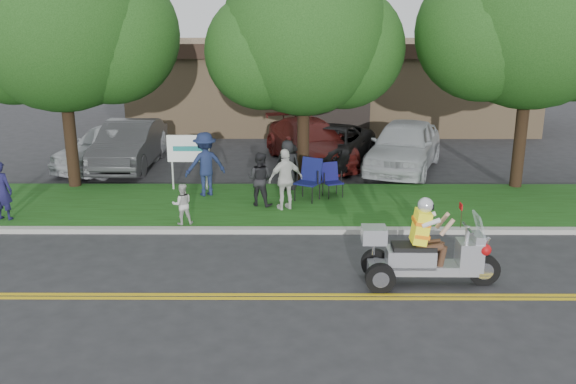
{
  "coord_description": "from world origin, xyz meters",
  "views": [
    {
      "loc": [
        0.12,
        -10.99,
        5.08
      ],
      "look_at": [
        0.06,
        2.0,
        1.34
      ],
      "focal_mm": 38.0,
      "sensor_mm": 36.0,
      "label": 1
    }
  ],
  "objects_px": {
    "trike_scooter": "(424,255)",
    "parked_car_far_left": "(111,145)",
    "spectator_adult_right": "(286,179)",
    "parked_car_mid": "(330,146)",
    "parked_car_left": "(129,145)",
    "parked_car_right": "(310,142)",
    "parked_car_far_right": "(404,145)",
    "spectator_adult_left": "(2,190)",
    "spectator_adult_mid": "(260,179)",
    "lawn_chair_a": "(310,177)",
    "lawn_chair_b": "(331,177)"
  },
  "relations": [
    {
      "from": "parked_car_left",
      "to": "parked_car_right",
      "type": "bearing_deg",
      "value": 6.38
    },
    {
      "from": "trike_scooter",
      "to": "parked_car_mid",
      "type": "xyz_separation_m",
      "value": [
        -1.22,
        10.06,
        0.07
      ]
    },
    {
      "from": "trike_scooter",
      "to": "parked_car_left",
      "type": "bearing_deg",
      "value": 130.58
    },
    {
      "from": "parked_car_left",
      "to": "spectator_adult_right",
      "type": "bearing_deg",
      "value": -42.47
    },
    {
      "from": "lawn_chair_b",
      "to": "parked_car_right",
      "type": "xyz_separation_m",
      "value": [
        -0.49,
        4.5,
        0.12
      ]
    },
    {
      "from": "spectator_adult_left",
      "to": "parked_car_right",
      "type": "xyz_separation_m",
      "value": [
        7.99,
        6.68,
        -0.1
      ]
    },
    {
      "from": "parked_car_far_left",
      "to": "lawn_chair_b",
      "type": "bearing_deg",
      "value": -4.16
    },
    {
      "from": "parked_car_far_left",
      "to": "parked_car_far_right",
      "type": "bearing_deg",
      "value": 21.38
    },
    {
      "from": "parked_car_mid",
      "to": "parked_car_right",
      "type": "xyz_separation_m",
      "value": [
        -0.7,
        0.31,
        0.07
      ]
    },
    {
      "from": "lawn_chair_b",
      "to": "parked_car_far_right",
      "type": "bearing_deg",
      "value": 30.24
    },
    {
      "from": "trike_scooter",
      "to": "parked_car_left",
      "type": "relative_size",
      "value": 0.56
    },
    {
      "from": "lawn_chair_b",
      "to": "parked_car_far_left",
      "type": "relative_size",
      "value": 0.21
    },
    {
      "from": "parked_car_far_right",
      "to": "spectator_adult_left",
      "type": "bearing_deg",
      "value": -132.53
    },
    {
      "from": "trike_scooter",
      "to": "parked_car_left",
      "type": "distance_m",
      "value": 12.75
    },
    {
      "from": "parked_car_mid",
      "to": "trike_scooter",
      "type": "bearing_deg",
      "value": -62.07
    },
    {
      "from": "lawn_chair_b",
      "to": "parked_car_far_right",
      "type": "xyz_separation_m",
      "value": [
        2.71,
        3.51,
        0.22
      ]
    },
    {
      "from": "parked_car_far_right",
      "to": "parked_car_mid",
      "type": "bearing_deg",
      "value": -174.63
    },
    {
      "from": "lawn_chair_a",
      "to": "parked_car_far_left",
      "type": "relative_size",
      "value": 0.25
    },
    {
      "from": "spectator_adult_mid",
      "to": "spectator_adult_right",
      "type": "distance_m",
      "value": 0.78
    },
    {
      "from": "spectator_adult_right",
      "to": "parked_car_left",
      "type": "height_order",
      "value": "spectator_adult_right"
    },
    {
      "from": "spectator_adult_left",
      "to": "spectator_adult_mid",
      "type": "bearing_deg",
      "value": -157.9
    },
    {
      "from": "spectator_adult_left",
      "to": "spectator_adult_right",
      "type": "height_order",
      "value": "spectator_adult_right"
    },
    {
      "from": "lawn_chair_a",
      "to": "spectator_adult_mid",
      "type": "distance_m",
      "value": 1.49
    },
    {
      "from": "parked_car_left",
      "to": "parked_car_right",
      "type": "height_order",
      "value": "parked_car_left"
    },
    {
      "from": "lawn_chair_a",
      "to": "parked_car_mid",
      "type": "bearing_deg",
      "value": 107.2
    },
    {
      "from": "spectator_adult_mid",
      "to": "parked_car_left",
      "type": "xyz_separation_m",
      "value": [
        -4.78,
        4.81,
        -0.04
      ]
    },
    {
      "from": "trike_scooter",
      "to": "parked_car_far_right",
      "type": "relative_size",
      "value": 0.54
    },
    {
      "from": "spectator_adult_right",
      "to": "parked_car_mid",
      "type": "relative_size",
      "value": 0.33
    },
    {
      "from": "lawn_chair_b",
      "to": "spectator_adult_left",
      "type": "height_order",
      "value": "spectator_adult_left"
    },
    {
      "from": "trike_scooter",
      "to": "parked_car_far_left",
      "type": "relative_size",
      "value": 0.58
    },
    {
      "from": "spectator_adult_right",
      "to": "parked_car_mid",
      "type": "xyz_separation_m",
      "value": [
        1.51,
        5.47,
        -0.23
      ]
    },
    {
      "from": "spectator_adult_left",
      "to": "parked_car_left",
      "type": "bearing_deg",
      "value": -94.31
    },
    {
      "from": "trike_scooter",
      "to": "lawn_chair_a",
      "type": "relative_size",
      "value": 2.33
    },
    {
      "from": "spectator_adult_mid",
      "to": "parked_car_mid",
      "type": "xyz_separation_m",
      "value": [
        2.22,
        5.13,
        -0.15
      ]
    },
    {
      "from": "trike_scooter",
      "to": "spectator_adult_right",
      "type": "relative_size",
      "value": 1.66
    },
    {
      "from": "parked_car_far_left",
      "to": "parked_car_mid",
      "type": "relative_size",
      "value": 0.93
    },
    {
      "from": "lawn_chair_a",
      "to": "spectator_adult_right",
      "type": "relative_size",
      "value": 0.71
    },
    {
      "from": "trike_scooter",
      "to": "parked_car_far_right",
      "type": "height_order",
      "value": "trike_scooter"
    },
    {
      "from": "parked_car_left",
      "to": "parked_car_far_right",
      "type": "xyz_separation_m",
      "value": [
        9.5,
        -0.36,
        0.06
      ]
    },
    {
      "from": "spectator_adult_mid",
      "to": "parked_car_far_left",
      "type": "height_order",
      "value": "parked_car_far_left"
    },
    {
      "from": "spectator_adult_left",
      "to": "parked_car_right",
      "type": "height_order",
      "value": "spectator_adult_left"
    },
    {
      "from": "parked_car_far_left",
      "to": "parked_car_right",
      "type": "height_order",
      "value": "parked_car_far_left"
    },
    {
      "from": "spectator_adult_right",
      "to": "parked_car_left",
      "type": "relative_size",
      "value": 0.34
    },
    {
      "from": "trike_scooter",
      "to": "spectator_adult_left",
      "type": "bearing_deg",
      "value": 159.99
    },
    {
      "from": "spectator_adult_right",
      "to": "parked_car_far_right",
      "type": "relative_size",
      "value": 0.33
    },
    {
      "from": "spectator_adult_mid",
      "to": "parked_car_right",
      "type": "bearing_deg",
      "value": -85.33
    },
    {
      "from": "trike_scooter",
      "to": "parked_car_far_left",
      "type": "distance_m",
      "value": 13.08
    },
    {
      "from": "lawn_chair_a",
      "to": "parked_car_far_right",
      "type": "relative_size",
      "value": 0.23
    },
    {
      "from": "parked_car_mid",
      "to": "parked_car_left",
      "type": "bearing_deg",
      "value": -156.41
    },
    {
      "from": "parked_car_far_left",
      "to": "trike_scooter",
      "type": "bearing_deg",
      "value": -24.63
    }
  ]
}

